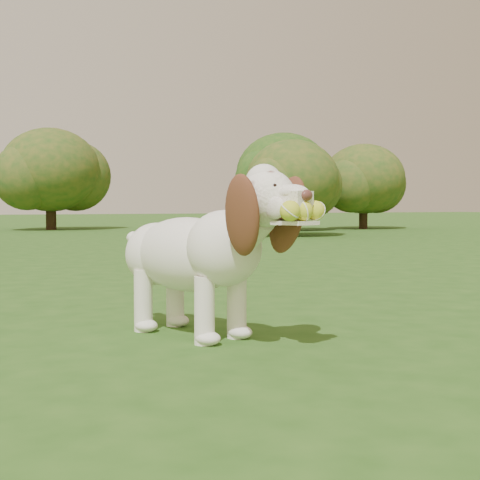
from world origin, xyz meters
name	(u,v)px	position (x,y,z in m)	size (l,w,h in m)	color
ground	(299,349)	(0.00, 0.00, 0.00)	(80.00, 80.00, 0.00)	#244C15
dog	(202,247)	(-0.25, 0.39, 0.39)	(0.63, 1.10, 0.73)	white
shrub_i	(50,170)	(1.47, 13.58, 1.38)	(2.27, 2.27, 2.35)	#382314
shrub_f	(283,173)	(6.01, 10.69, 1.28)	(2.10, 2.10, 2.17)	#382314
shrub_d	(292,180)	(4.86, 8.33, 1.04)	(1.71, 1.71, 1.77)	#382314
shrub_h	(364,179)	(8.36, 10.92, 1.20)	(1.97, 1.97, 2.04)	#382314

